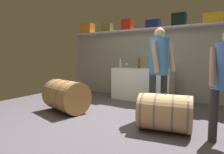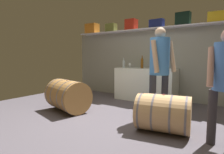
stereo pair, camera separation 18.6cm
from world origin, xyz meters
The scene contains 16 objects.
ground_plane centered at (0.00, 0.64, -0.01)m, with size 6.69×8.31×0.02m, color #544D55.
back_wall_panel centered at (0.00, 2.55, 0.95)m, with size 5.49×0.10×1.91m, color gray.
high_shelf_board centered at (0.00, 2.40, 1.92)m, with size 5.05×0.40×0.03m, color silver.
toolcase_orange centered at (-2.19, 2.40, 2.10)m, with size 0.41×0.28×0.32m, color orange.
toolcase_olive centered at (-1.44, 2.40, 2.07)m, with size 0.33×0.20×0.26m, color olive.
toolcase_red centered at (-0.73, 2.40, 2.09)m, with size 0.31×0.25×0.31m, color red.
toolcase_navy centered at (0.03, 2.40, 2.05)m, with size 0.37×0.20×0.23m, color navy.
toolcase_black centered at (0.70, 2.40, 2.10)m, with size 0.35×0.19×0.32m, color black.
toolcase_yellow centered at (1.47, 2.40, 2.06)m, with size 0.42×0.30×0.23m, color yellow.
work_cabinet centered at (-0.15, 2.16, 0.43)m, with size 1.59×0.67×0.87m, color silver.
wine_bottle_amber centered at (-0.23, 2.08, 1.01)m, with size 0.07×0.07×0.33m.
wine_bottle_clear centered at (-0.72, 1.95, 0.99)m, with size 0.07×0.07×0.28m.
wine_glass centered at (-0.54, 1.98, 0.97)m, with size 0.07×0.07×0.14m.
wine_barrel_near centered at (-1.14, 0.26, 0.34)m, with size 1.08×0.89×0.68m.
wine_barrel_far centered at (0.96, 0.24, 0.29)m, with size 0.88×0.69×0.59m.
visitor_tasting centered at (0.67, 0.85, 1.04)m, with size 0.48×0.54×1.70m.
Camera 1 is at (1.70, -2.66, 1.15)m, focal length 30.25 mm.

